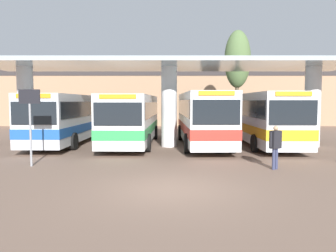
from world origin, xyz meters
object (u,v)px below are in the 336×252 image
object	(u,v)px
poplar_tree_behind_left	(236,60)
transit_bus_center_bay	(131,117)
transit_bus_left_bay	(70,116)
info_sign_platform	(28,112)
transit_bus_right_bay	(201,116)
pedestrian_waiting	(274,143)
parked_car_street	(220,118)
transit_bus_far_right_bay	(259,116)

from	to	relation	value
poplar_tree_behind_left	transit_bus_center_bay	bearing A→B (deg)	-137.73
transit_bus_left_bay	transit_bus_center_bay	bearing A→B (deg)	165.35
transit_bus_center_bay	info_sign_platform	distance (m)	8.06
transit_bus_left_bay	transit_bus_right_bay	xyz separation A→B (m)	(8.73, -1.69, 0.06)
transit_bus_right_bay	pedestrian_waiting	size ratio (longest dim) A/B	5.84
transit_bus_right_bay	info_sign_platform	xyz separation A→B (m)	(-8.02, -6.72, 0.48)
transit_bus_center_bay	info_sign_platform	bearing A→B (deg)	65.33
transit_bus_right_bay	pedestrian_waiting	xyz separation A→B (m)	(2.19, -7.37, -0.75)
info_sign_platform	poplar_tree_behind_left	world-z (taller)	poplar_tree_behind_left
transit_bus_right_bay	parked_car_street	distance (m)	12.71
transit_bus_center_bay	poplar_tree_behind_left	world-z (taller)	poplar_tree_behind_left
parked_car_street	transit_bus_far_right_bay	bearing A→B (deg)	-87.96
transit_bus_left_bay	parked_car_street	distance (m)	15.96
transit_bus_far_right_bay	parked_car_street	distance (m)	11.64
pedestrian_waiting	transit_bus_center_bay	bearing A→B (deg)	97.66
transit_bus_right_bay	pedestrian_waiting	bearing A→B (deg)	105.35
transit_bus_left_bay	transit_bus_center_bay	distance (m)	4.42
transit_bus_right_bay	poplar_tree_behind_left	bearing A→B (deg)	-116.67
transit_bus_far_right_bay	pedestrian_waiting	xyz separation A→B (m)	(-1.67, -8.05, -0.73)
transit_bus_center_bay	pedestrian_waiting	bearing A→B (deg)	131.72
transit_bus_right_bay	transit_bus_far_right_bay	distance (m)	3.92
transit_bus_left_bay	transit_bus_right_bay	bearing A→B (deg)	170.01
transit_bus_left_bay	pedestrian_waiting	size ratio (longest dim) A/B	6.80
transit_bus_far_right_bay	parked_car_street	size ratio (longest dim) A/B	2.44
info_sign_platform	parked_car_street	world-z (taller)	info_sign_platform
transit_bus_right_bay	transit_bus_far_right_bay	world-z (taller)	transit_bus_right_bay
info_sign_platform	transit_bus_far_right_bay	bearing A→B (deg)	31.91
pedestrian_waiting	parked_car_street	world-z (taller)	parked_car_street
transit_bus_left_bay	transit_bus_far_right_bay	xyz separation A→B (m)	(12.59, -1.02, 0.04)
transit_bus_far_right_bay	poplar_tree_behind_left	size ratio (longest dim) A/B	1.28
transit_bus_far_right_bay	info_sign_platform	distance (m)	14.00
transit_bus_left_bay	info_sign_platform	size ratio (longest dim) A/B	3.71
transit_bus_left_bay	poplar_tree_behind_left	size ratio (longest dim) A/B	1.36
transit_bus_far_right_bay	poplar_tree_behind_left	bearing A→B (deg)	-89.11
transit_bus_far_right_bay	transit_bus_right_bay	bearing A→B (deg)	10.69
transit_bus_left_bay	info_sign_platform	bearing A→B (deg)	95.82
transit_bus_far_right_bay	poplar_tree_behind_left	xyz separation A→B (m)	(-0.02, 7.37, 4.52)
transit_bus_left_bay	info_sign_platform	world-z (taller)	info_sign_platform
transit_bus_far_right_bay	poplar_tree_behind_left	world-z (taller)	poplar_tree_behind_left
poplar_tree_behind_left	parked_car_street	world-z (taller)	poplar_tree_behind_left
pedestrian_waiting	poplar_tree_behind_left	distance (m)	16.38
transit_bus_right_bay	poplar_tree_behind_left	world-z (taller)	poplar_tree_behind_left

